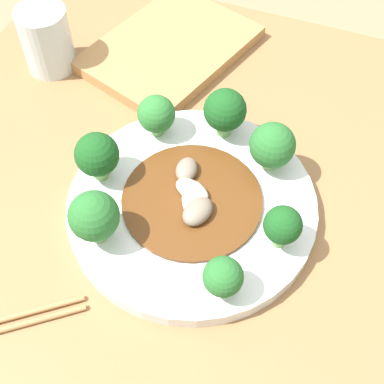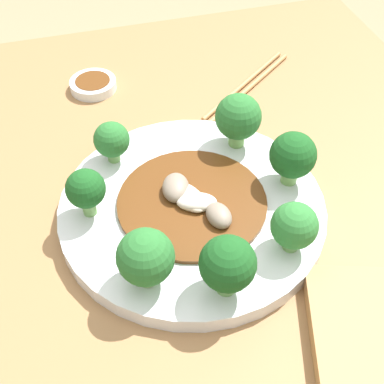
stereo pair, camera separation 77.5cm
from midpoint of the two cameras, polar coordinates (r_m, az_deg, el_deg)
name	(u,v)px [view 2 (the right image)]	position (r m, az deg, el deg)	size (l,w,h in m)	color
table	(215,336)	(0.91, 12.32, -37.11)	(0.90, 0.77, 0.71)	olive
plate	(192,210)	(0.54, 15.20, -36.03)	(0.32, 0.32, 0.02)	silver
broccoli_southeast	(238,117)	(0.53, 20.76, -22.42)	(0.06, 0.06, 0.08)	#7AAD5B
broccoli_northeast	(112,140)	(0.50, 1.83, -27.57)	(0.05, 0.05, 0.06)	#70A356
broccoli_west	(228,264)	(0.50, 26.43, -47.60)	(0.06, 0.06, 0.07)	#70A356
broccoli_south	(293,156)	(0.54, 29.70, -28.25)	(0.06, 0.06, 0.07)	#7AAD5B
broccoli_northwest	(146,258)	(0.48, 12.36, -48.69)	(0.06, 0.06, 0.07)	#89B76B
broccoli_north	(86,190)	(0.48, -0.66, -38.11)	(0.05, 0.05, 0.06)	#70A356
broccoli_southwest	(294,226)	(0.53, 32.96, -39.09)	(0.05, 0.05, 0.06)	#70A356
stirfry_center	(192,201)	(0.52, 15.69, -35.92)	(0.18, 0.18, 0.02)	#5B3314
chopsticks	(247,86)	(0.66, 18.17, -11.50)	(0.15, 0.18, 0.01)	#AD7F4C
sauce_dish	(93,84)	(0.62, -3.66, -12.10)	(0.07, 0.07, 0.02)	silver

